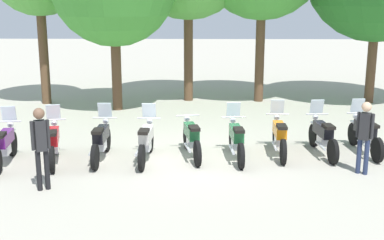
{
  "coord_description": "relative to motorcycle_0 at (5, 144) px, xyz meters",
  "views": [
    {
      "loc": [
        0.26,
        -12.47,
        4.02
      ],
      "look_at": [
        0.0,
        0.5,
        0.9
      ],
      "focal_mm": 47.26,
      "sensor_mm": 36.0,
      "label": 1
    }
  ],
  "objects": [
    {
      "name": "ground_plane",
      "position": [
        4.61,
        0.58,
        -0.52
      ],
      "size": [
        80.0,
        80.0,
        0.0
      ],
      "primitive_type": "plane",
      "color": "#ADA899"
    },
    {
      "name": "person_1",
      "position": [
        1.47,
        -1.69,
        0.56
      ],
      "size": [
        0.39,
        0.32,
        1.81
      ],
      "rotation": [
        0.0,
        0.0,
        2.05
      ],
      "color": "black",
      "rests_on": "ground_plane"
    },
    {
      "name": "motorcycle_5",
      "position": [
        5.76,
        0.61,
        0.0
      ],
      "size": [
        0.62,
        2.19,
        1.37
      ],
      "rotation": [
        0.0,
        0.0,
        1.65
      ],
      "color": "black",
      "rests_on": "ground_plane"
    },
    {
      "name": "motorcycle_0",
      "position": [
        0.0,
        0.0,
        0.0
      ],
      "size": [
        0.62,
        2.19,
        1.37
      ],
      "rotation": [
        0.0,
        0.0,
        1.7
      ],
      "color": "black",
      "rests_on": "ground_plane"
    },
    {
      "name": "motorcycle_8",
      "position": [
        9.21,
        1.17,
        0.0
      ],
      "size": [
        0.62,
        2.19,
        1.37
      ],
      "rotation": [
        0.0,
        0.0,
        1.66
      ],
      "color": "black",
      "rests_on": "ground_plane"
    },
    {
      "name": "motorcycle_4",
      "position": [
        4.6,
        0.76,
        -0.01
      ],
      "size": [
        0.69,
        2.17,
        0.99
      ],
      "rotation": [
        0.0,
        0.0,
        1.77
      ],
      "color": "black",
      "rests_on": "ground_plane"
    },
    {
      "name": "motorcycle_6",
      "position": [
        6.91,
        0.97,
        0.0
      ],
      "size": [
        0.62,
        2.19,
        1.37
      ],
      "rotation": [
        0.0,
        0.0,
        1.55
      ],
      "color": "black",
      "rests_on": "ground_plane"
    },
    {
      "name": "motorcycle_3",
      "position": [
        3.46,
        0.42,
        0.0
      ],
      "size": [
        0.62,
        2.19,
        1.37
      ],
      "rotation": [
        0.0,
        0.0,
        1.54
      ],
      "color": "black",
      "rests_on": "ground_plane"
    },
    {
      "name": "motorcycle_2",
      "position": [
        2.31,
        0.44,
        0.0
      ],
      "size": [
        0.62,
        2.19,
        1.37
      ],
      "rotation": [
        0.0,
        0.0,
        1.57
      ],
      "color": "black",
      "rests_on": "ground_plane"
    },
    {
      "name": "motorcycle_1",
      "position": [
        1.15,
        0.22,
        0.0
      ],
      "size": [
        0.74,
        2.16,
        1.37
      ],
      "rotation": [
        0.0,
        0.0,
        1.8
      ],
      "color": "black",
      "rests_on": "ground_plane"
    },
    {
      "name": "person_0",
      "position": [
        8.64,
        -0.52,
        0.5
      ],
      "size": [
        0.38,
        0.31,
        1.73
      ],
      "rotation": [
        0.0,
        0.0,
        1.01
      ],
      "color": "#232D4C",
      "rests_on": "ground_plane"
    },
    {
      "name": "motorcycle_7",
      "position": [
        8.06,
        1.0,
        0.0
      ],
      "size": [
        0.62,
        2.19,
        1.37
      ],
      "rotation": [
        0.0,
        0.0,
        1.67
      ],
      "color": "black",
      "rests_on": "ground_plane"
    }
  ]
}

